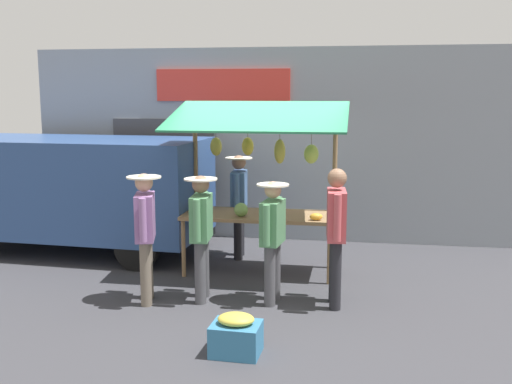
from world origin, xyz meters
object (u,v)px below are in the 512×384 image
Objects in this scene: market_stall at (259,168)px; parked_van at (63,184)px; produce_crate_near at (236,335)px; shopper_with_shopping_bag at (336,227)px; vendor_with_sunhat at (239,198)px; shopper_with_ponytail at (145,227)px; shopper_in_grey_tee at (273,233)px; shopper_in_striped_shirt at (201,228)px.

market_stall is 3.51m from parked_van.
shopper_with_shopping_bag is at bearing -120.20° from produce_crate_near.
vendor_with_sunhat is 2.37m from shopper_with_ponytail.
shopper_in_grey_tee is 0.94× the size of shopper_with_ponytail.
vendor_with_sunhat is 1.07× the size of shopper_in_grey_tee.
shopper_with_ponytail reaches higher than shopper_in_striped_shirt.
market_stall reaches higher than shopper_with_ponytail.
shopper_with_shopping_bag is at bearing -92.16° from shopper_in_striped_shirt.
market_stall is at bearing -53.27° from shopper_with_ponytail.
shopper_with_ponytail is (1.57, 0.24, 0.07)m from shopper_in_grey_tee.
produce_crate_near is (0.15, 1.57, -0.70)m from shopper_in_grey_tee.
produce_crate_near is at bearing -158.41° from shopper_in_striped_shirt.
shopper_in_striped_shirt is 3.54m from parked_van.
parked_van is (4.57, -1.95, 0.11)m from shopper_with_shopping_bag.
shopper_in_striped_shirt is (-0.67, -0.19, -0.03)m from shopper_with_ponytail.
shopper_in_striped_shirt is at bearing 148.11° from parked_van.
vendor_with_sunhat is 2.17m from shopper_in_grey_tee.
vendor_with_sunhat is 3.72m from produce_crate_near.
shopper_with_ponytail is at bearing 105.91° from shopper_in_grey_tee.
produce_crate_near is (0.93, 1.59, -0.81)m from shopper_with_shopping_bag.
vendor_with_sunhat is 2.06m from shopper_in_striped_shirt.
vendor_with_sunhat is 2.55m from shopper_with_shopping_bag.
market_stall reaches higher than produce_crate_near.
shopper_in_grey_tee is 4.28m from parked_van.
produce_crate_near is at bearing 94.64° from market_stall.
parked_van is (2.97, 0.03, 0.15)m from vendor_with_sunhat.
parked_van reaches higher than shopper_with_ponytail.
vendor_with_sunhat is at bearing -58.59° from market_stall.
market_stall is 1.79m from shopper_with_shopping_bag.
parked_van reaches higher than produce_crate_near.
parked_van is at bearing 29.81° from shopper_with_ponytail.
shopper_with_shopping_bag reaches higher than produce_crate_near.
parked_van reaches higher than vendor_with_sunhat.
vendor_with_sunhat is at bearing -6.73° from shopper_in_striped_shirt.
produce_crate_near is at bearing -178.34° from shopper_in_grey_tee.
shopper_with_shopping_bag reaches higher than vendor_with_sunhat.
shopper_in_striped_shirt is (0.90, 0.05, 0.04)m from shopper_in_grey_tee.
shopper_with_shopping_bag is (-1.60, 1.99, 0.03)m from vendor_with_sunhat.
shopper_with_ponytail is 3.14m from parked_van.
shopper_in_striped_shirt is at bearing -63.72° from produce_crate_near.
shopper_with_ponytail is at bearing 138.22° from parked_van.
shopper_with_shopping_bag is 0.79m from shopper_in_grey_tee.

